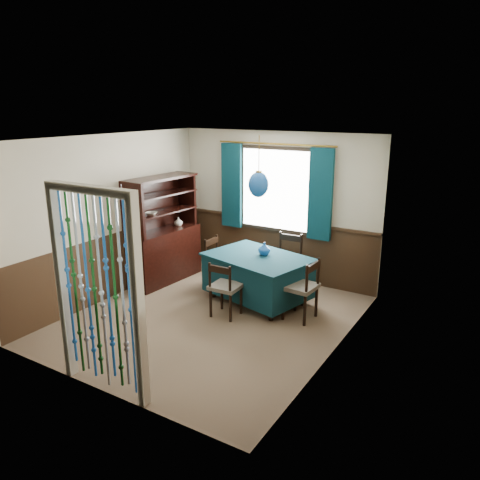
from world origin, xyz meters
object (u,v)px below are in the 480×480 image
Objects in this scene: chair_right at (302,288)px; vase_sideboard at (178,221)px; dining_table at (258,275)px; chair_near at (225,287)px; chair_far at (287,260)px; bowl_shelf at (151,213)px; sideboard at (163,246)px; pendant_lamp at (259,184)px; vase_table at (264,249)px; chair_left at (219,261)px.

chair_right is 2.68m from vase_sideboard.
vase_sideboard is at bearing -176.67° from dining_table.
chair_near reaches higher than dining_table.
chair_far is at bearing 76.60° from chair_near.
chair_far reaches higher than chair_near.
bowl_shelf is 1.21× the size of vase_sideboard.
chair_near is at bearing -17.72° from sideboard.
pendant_lamp is (-0.14, -0.71, 1.33)m from chair_far.
bowl_shelf is at bearing -165.37° from vase_table.
sideboard is (-1.80, -0.04, 0.19)m from dining_table.
vase_table reaches higher than chair_near.
sideboard reaches higher than bowl_shelf.
chair_right is at bearing -14.58° from pendant_lamp.
pendant_lamp is 1.87m from bowl_shelf.
pendant_lamp is (1.80, 0.04, 1.19)m from sideboard.
chair_near is 0.92m from vase_table.
vase_table is at bearing 80.13° from dining_table.
vase_table is at bearing 8.69° from sideboard.
chair_far reaches higher than chair_right.
chair_near is at bearing -32.30° from vase_sideboard.
chair_near is 0.98× the size of chair_left.
vase_table is (0.87, -0.06, 0.36)m from chair_left.
pendant_lamp is at bearing 76.53° from chair_far.
vase_sideboard is (-1.74, 0.31, 0.55)m from dining_table.
bowl_shelf is at bearing -90.00° from vase_sideboard.
chair_right is at bearing 76.40° from chair_left.
pendant_lamp reaches higher than vase_sideboard.
dining_table is at bearing 79.12° from chair_right.
bowl_shelf reaches higher than chair_near.
dining_table is at bearing -113.36° from vase_table.
chair_far is at bearing 118.91° from chair_left.
chair_near is at bearing -87.46° from dining_table.
dining_table is 2.04× the size of chair_left.
vase_table is at bearing 85.69° from chair_left.
vase_sideboard is at bearing 169.84° from pendant_lamp.
vase_table is at bearing 66.64° from pendant_lamp.
pendant_lamp is at bearing -113.36° from vase_table.
vase_table is at bearing 14.63° from bowl_shelf.
chair_near is 0.46× the size of sideboard.
chair_near is 1.12m from chair_left.
chair_far is at bearing 40.27° from chair_right.
chair_far is 5.13× the size of vase_table.
chair_left is 0.95× the size of pendant_lamp.
chair_far is at bearing 25.21° from sideboard.
bowl_shelf is (-1.88, -1.07, 0.77)m from chair_far.
vase_sideboard reaches higher than chair_near.
vase_table is at bearing -6.36° from vase_sideboard.
sideboard is 10.60× the size of vase_sideboard.
sideboard reaches higher than vase_table.
chair_right is 1.00× the size of pendant_lamp.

